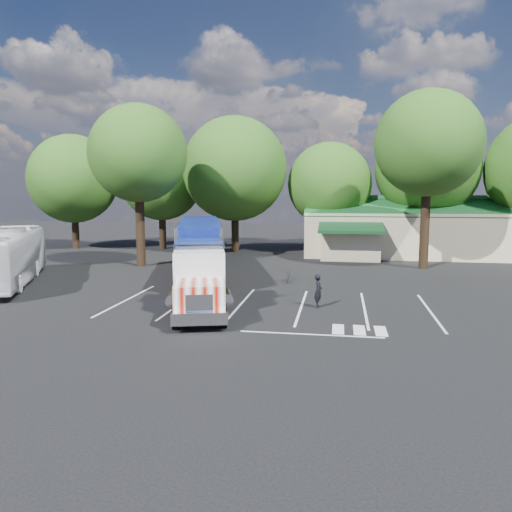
% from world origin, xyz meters
% --- Properties ---
extents(ground, '(120.00, 120.00, 0.00)m').
position_xyz_m(ground, '(0.00, 0.00, 0.00)').
color(ground, black).
rests_on(ground, ground).
extents(event_hall, '(24.20, 14.12, 5.55)m').
position_xyz_m(event_hall, '(13.74, 17.81, 2.21)').
color(event_hall, beige).
rests_on(event_hall, ground).
extents(tree_row_a, '(9.00, 9.00, 11.68)m').
position_xyz_m(tree_row_a, '(-22.00, 16.50, 7.16)').
color(tree_row_a, black).
rests_on(tree_row_a, ground).
extents(tree_row_b, '(8.40, 8.40, 11.35)m').
position_xyz_m(tree_row_b, '(-13.00, 17.80, 7.13)').
color(tree_row_b, black).
rests_on(tree_row_b, ground).
extents(tree_row_c, '(10.00, 10.00, 13.05)m').
position_xyz_m(tree_row_c, '(-5.00, 16.20, 8.04)').
color(tree_row_c, black).
rests_on(tree_row_c, ground).
extents(tree_row_d, '(8.00, 8.00, 10.60)m').
position_xyz_m(tree_row_d, '(4.00, 17.50, 6.58)').
color(tree_row_d, black).
rests_on(tree_row_d, ground).
extents(tree_row_e, '(9.60, 9.60, 12.90)m').
position_xyz_m(tree_row_e, '(13.00, 18.00, 8.09)').
color(tree_row_e, black).
rests_on(tree_row_e, ground).
extents(tree_near_left, '(7.60, 7.60, 12.65)m').
position_xyz_m(tree_near_left, '(-10.50, 6.00, 8.81)').
color(tree_near_left, black).
rests_on(tree_near_left, ground).
extents(tree_near_right, '(8.00, 8.00, 13.50)m').
position_xyz_m(tree_near_right, '(11.50, 8.50, 9.46)').
color(tree_near_right, black).
rests_on(tree_near_right, ground).
extents(semi_truck, '(7.69, 19.70, 4.15)m').
position_xyz_m(semi_truck, '(-3.56, -1.28, 2.34)').
color(semi_truck, black).
rests_on(semi_truck, ground).
extents(woman, '(0.43, 0.64, 1.73)m').
position_xyz_m(woman, '(4.06, -6.00, 0.86)').
color(woman, black).
rests_on(woman, ground).
extents(bicycle, '(0.59, 1.61, 0.84)m').
position_xyz_m(bicycle, '(1.80, 1.00, 0.42)').
color(bicycle, black).
rests_on(bicycle, ground).
extents(tour_bus, '(7.99, 12.87, 3.56)m').
position_xyz_m(tour_bus, '(-16.00, -2.81, 1.78)').
color(tour_bus, silver).
rests_on(tour_bus, ground).
extents(silver_sedan, '(4.40, 2.46, 1.37)m').
position_xyz_m(silver_sedan, '(5.00, 14.00, 0.69)').
color(silver_sedan, '#A7AAAF').
rests_on(silver_sedan, ground).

